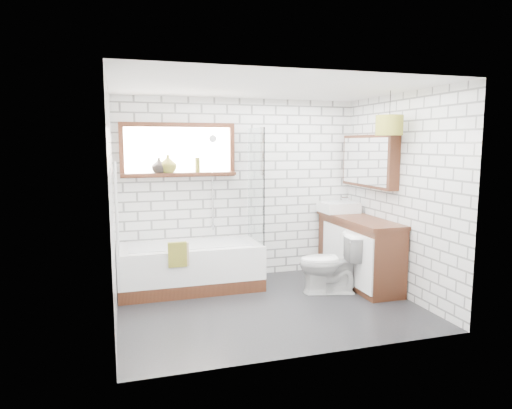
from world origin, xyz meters
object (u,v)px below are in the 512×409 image
object	(u,v)px
basin	(338,207)
pendant	(389,125)
toilet	(329,263)
vanity	(359,250)
bathtub	(190,267)

from	to	relation	value
basin	pendant	size ratio (longest dim) A/B	1.57
toilet	pendant	distance (m)	1.84
vanity	basin	world-z (taller)	basin
bathtub	vanity	world-z (taller)	vanity
bathtub	basin	xyz separation A→B (m)	(2.16, 0.10, 0.68)
vanity	toilet	world-z (taller)	vanity
vanity	basin	distance (m)	0.73
bathtub	pendant	xyz separation A→B (m)	(2.23, -1.01, 1.81)
vanity	pendant	bearing A→B (deg)	-89.54
basin	toilet	size ratio (longest dim) A/B	0.65
toilet	pendant	bearing A→B (deg)	72.27
bathtub	basin	size ratio (longest dim) A/B	3.64
pendant	vanity	bearing A→B (deg)	90.46
bathtub	toilet	bearing A→B (deg)	-21.48
basin	bathtub	bearing A→B (deg)	-177.32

